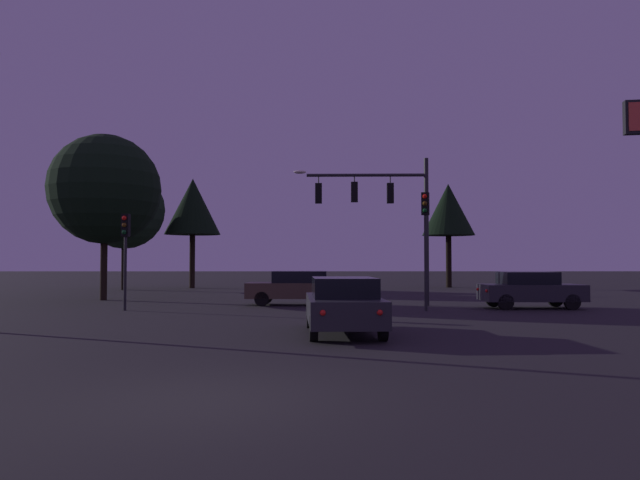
% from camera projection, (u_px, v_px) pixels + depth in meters
% --- Properties ---
extents(ground_plane, '(168.00, 168.00, 0.00)m').
position_uv_depth(ground_plane, '(289.00, 296.00, 32.68)').
color(ground_plane, black).
rests_on(ground_plane, ground).
extents(traffic_signal_mast_arm, '(6.00, 0.46, 6.55)m').
position_uv_depth(traffic_signal_mast_arm, '(384.00, 205.00, 25.98)').
color(traffic_signal_mast_arm, '#232326').
rests_on(traffic_signal_mast_arm, ground).
extents(traffic_light_corner_left, '(0.32, 0.36, 3.84)m').
position_uv_depth(traffic_light_corner_left, '(125.00, 242.00, 23.26)').
color(traffic_light_corner_left, '#232326').
rests_on(traffic_light_corner_left, ground).
extents(traffic_light_corner_right, '(0.36, 0.38, 4.69)m').
position_uv_depth(traffic_light_corner_right, '(425.00, 227.00, 23.15)').
color(traffic_light_corner_right, '#232326').
rests_on(traffic_light_corner_right, ground).
extents(car_nearside_lane, '(2.06, 4.52, 1.52)m').
position_uv_depth(car_nearside_lane, '(343.00, 304.00, 15.71)').
color(car_nearside_lane, '#232328').
rests_on(car_nearside_lane, ground).
extents(car_crossing_left, '(4.55, 1.89, 1.52)m').
position_uv_depth(car_crossing_left, '(297.00, 287.00, 26.17)').
color(car_crossing_left, '#473828').
rests_on(car_crossing_left, ground).
extents(car_crossing_right, '(4.14, 1.89, 1.52)m').
position_uv_depth(car_crossing_right, '(530.00, 289.00, 24.28)').
color(car_crossing_right, '#232328').
rests_on(car_crossing_right, ground).
extents(tree_behind_sign, '(5.56, 5.56, 8.39)m').
position_uv_depth(tree_behind_sign, '(105.00, 189.00, 29.62)').
color(tree_behind_sign, black).
rests_on(tree_behind_sign, ground).
extents(tree_left_far, '(5.44, 5.44, 8.26)m').
position_uv_depth(tree_left_far, '(125.00, 210.00, 40.37)').
color(tree_left_far, black).
rests_on(tree_left_far, ground).
extents(tree_center_horizon, '(4.09, 4.09, 8.07)m').
position_uv_depth(tree_center_horizon, '(193.00, 207.00, 43.06)').
color(tree_center_horizon, black).
rests_on(tree_center_horizon, ground).
extents(tree_right_cluster, '(3.93, 3.93, 7.83)m').
position_uv_depth(tree_right_cluster, '(448.00, 210.00, 44.10)').
color(tree_right_cluster, black).
rests_on(tree_right_cluster, ground).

